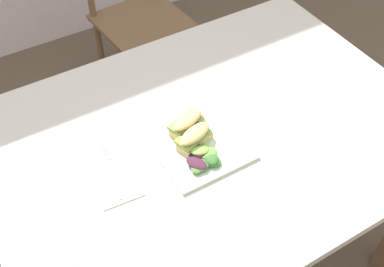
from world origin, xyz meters
TOP-DOWN VIEW (x-y plane):
  - dining_table at (0.13, 0.15)m, footprint 1.30×0.95m
  - chair_wooden_far at (0.37, 1.20)m, footprint 0.43×0.43m
  - plate_lunch at (0.06, 0.12)m, footprint 0.25×0.25m
  - sandwich_half_front at (0.05, 0.13)m, footprint 0.12×0.09m
  - sandwich_half_back at (0.06, 0.18)m, footprint 0.12×0.09m
  - salad_mixed_greens at (0.04, 0.07)m, footprint 0.10×0.13m
  - napkin_folded at (-0.19, 0.16)m, footprint 0.13×0.22m
  - fork_on_napkin at (-0.19, 0.17)m, footprint 0.05×0.19m

SIDE VIEW (x-z plane):
  - chair_wooden_far at x=0.37m, z-range 0.01..0.88m
  - dining_table at x=0.13m, z-range 0.25..0.99m
  - napkin_folded at x=-0.19m, z-range 0.74..0.74m
  - plate_lunch at x=0.06m, z-range 0.74..0.75m
  - fork_on_napkin at x=-0.19m, z-range 0.74..0.75m
  - salad_mixed_greens at x=0.04m, z-range 0.75..0.78m
  - sandwich_half_front at x=0.05m, z-range 0.75..0.81m
  - sandwich_half_back at x=0.06m, z-range 0.75..0.81m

